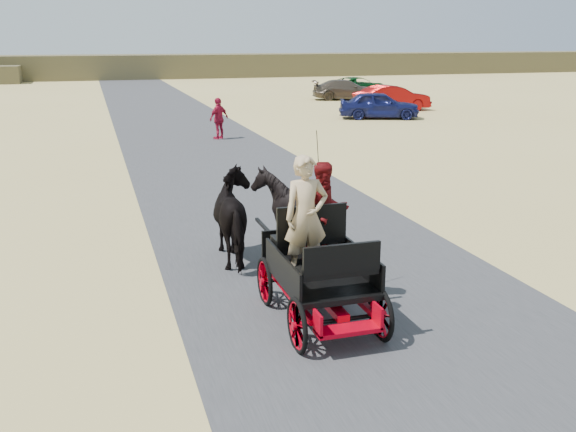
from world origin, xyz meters
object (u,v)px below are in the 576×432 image
object	(u,v)px
car_a	(379,105)
horse_left	(239,217)
pedestrian	(219,118)
car_c	(346,90)
car_b	(392,98)
car_d	(357,86)
horse_right	(294,213)
carriage	(319,297)

from	to	relation	value
car_a	horse_left	bearing A→B (deg)	167.32
car_a	pedestrian	bearing A→B (deg)	134.44
horse_left	car_c	distance (m)	33.28
car_b	car_d	xyz separation A→B (m)	(1.95, 9.84, -0.05)
horse_left	car_d	bearing A→B (deg)	-116.41
car_d	pedestrian	bearing A→B (deg)	120.33
horse_right	car_c	xyz separation A→B (m)	(13.23, 30.04, -0.18)
car_a	car_d	bearing A→B (deg)	0.78
pedestrian	car_c	world-z (taller)	pedestrian
carriage	car_d	distance (m)	38.88
pedestrian	car_d	xyz separation A→B (m)	(13.61, 17.49, -0.18)
pedestrian	car_b	distance (m)	13.95
car_d	car_b	bearing A→B (deg)	147.01
carriage	horse_left	distance (m)	3.09
horse_left	pedestrian	distance (m)	15.32
carriage	horse_right	size ratio (longest dim) A/B	1.41
car_d	carriage	bearing A→B (deg)	134.50
horse_left	pedestrian	bearing A→B (deg)	-99.68
car_c	carriage	bearing A→B (deg)	170.17
carriage	car_b	distance (m)	29.17
carriage	car_c	distance (m)	35.80
car_b	car_c	xyz separation A→B (m)	(0.10, 7.28, -0.06)
horse_left	car_b	bearing A→B (deg)	-122.03
car_a	carriage	bearing A→B (deg)	171.92
car_c	car_d	size ratio (longest dim) A/B	0.94
car_b	car_d	world-z (taller)	car_b
horse_left	car_c	world-z (taller)	horse_left
horse_left	car_a	distance (m)	23.00
carriage	horse_right	distance (m)	3.09
horse_left	pedestrian	size ratio (longest dim) A/B	1.16
carriage	horse_right	world-z (taller)	horse_right
car_b	car_d	distance (m)	10.03
horse_left	carriage	bearing A→B (deg)	100.39
horse_left	car_d	world-z (taller)	horse_left
horse_right	car_d	bearing A→B (deg)	-114.84
car_a	car_b	world-z (taller)	car_b
car_d	car_c	bearing A→B (deg)	122.28
car_c	car_d	bearing A→B (deg)	-23.12
horse_right	car_c	size ratio (longest dim) A/B	0.37
carriage	pedestrian	distance (m)	18.22
car_c	car_d	distance (m)	3.16
pedestrian	car_c	distance (m)	19.01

